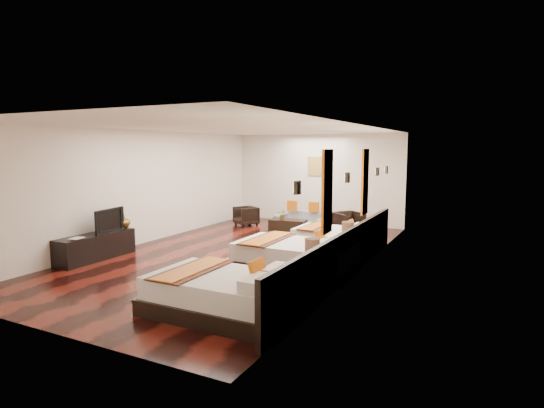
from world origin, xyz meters
The scene contains 30 objects.
floor centered at (0.00, 0.00, 0.00)m, with size 5.50×9.50×0.01m, color black.
ceiling centered at (0.00, 0.00, 2.80)m, with size 5.50×9.50×0.01m, color white.
back_wall centered at (0.00, 4.75, 1.40)m, with size 5.50×0.01×2.80m, color silver.
left_wall centered at (-2.75, 0.00, 1.40)m, with size 0.01×9.50×2.80m, color silver.
right_wall centered at (2.75, 0.00, 1.40)m, with size 0.01×9.50×2.80m, color silver.
headboard_panel centered at (2.71, -0.80, 0.45)m, with size 0.08×6.60×0.90m, color black.
bed_near centered at (1.70, -3.15, 0.29)m, with size 2.25×1.41×0.86m.
bed_mid centered at (1.70, -0.71, 0.30)m, with size 2.28×1.44×0.87m.
bed_far centered at (1.69, 1.57, 0.24)m, with size 1.86×1.17×0.71m.
nightstand_a centered at (2.44, -1.77, 0.32)m, with size 0.46×0.46×0.91m.
nightstand_b centered at (2.45, 0.16, 0.31)m, with size 0.45×0.45×0.90m.
jute_mat_near centered at (0.36, -2.76, 0.01)m, with size 0.75×1.20×0.01m, color #98854D.
jute_mat_mid centered at (0.30, -0.86, 0.01)m, with size 0.75×1.20×0.01m, color #98854D.
jute_mat_far centered at (0.14, 1.27, 0.01)m, with size 0.75×1.20×0.01m, color #98854D.
tv_console centered at (-2.50, -1.79, 0.28)m, with size 0.50×1.80×0.55m, color black.
tv centered at (-2.45, -1.52, 0.81)m, with size 0.90×0.12×0.52m, color black.
book centered at (-2.50, -2.37, 0.56)m, with size 0.21×0.28×0.03m, color black.
figurine centered at (-2.50, -0.98, 0.71)m, with size 0.30×0.30×0.31m, color brown.
sofa centered at (-0.02, 3.68, 0.25)m, with size 1.70×0.66×0.50m, color gray.
armchair_left centered at (-1.74, 3.26, 0.29)m, with size 0.62×0.64×0.58m, color black.
armchair_right centered at (1.55, 3.16, 0.32)m, with size 0.69×0.71×0.65m, color black.
coffee_table centered at (-0.02, 2.63, 0.20)m, with size 1.00×0.50×0.40m, color black.
table_plant centered at (-0.17, 2.59, 0.53)m, with size 0.24×0.21×0.27m, color #2F5C1E.
orange_panel_a centered at (2.73, -1.90, 1.70)m, with size 0.04×0.40×1.30m, color #D86014.
orange_panel_b centered at (2.73, 0.30, 1.70)m, with size 0.04×0.40×1.30m, color #D86014.
sconce_near centered at (2.70, -3.00, 1.85)m, with size 0.07×0.12×0.18m.
sconce_mid centered at (2.70, -0.80, 1.85)m, with size 0.07×0.12×0.18m.
sconce_far centered at (2.70, 1.40, 1.85)m, with size 0.07×0.12×0.18m.
sconce_lounge centered at (2.70, 2.30, 1.85)m, with size 0.07×0.12×0.18m.
gold_artwork centered at (0.00, 4.73, 1.80)m, with size 0.60×0.04×0.60m, color #AD873F.
Camera 1 is at (5.01, -8.29, 2.37)m, focal length 29.02 mm.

